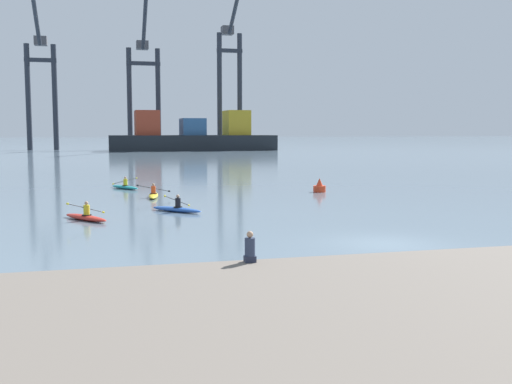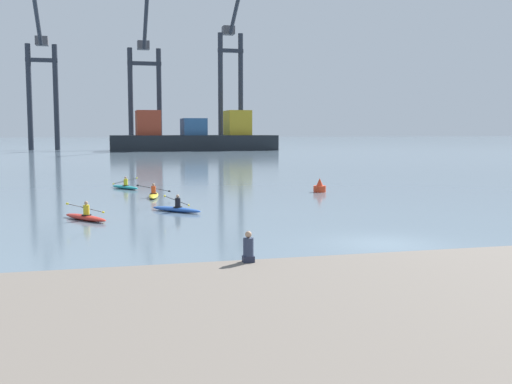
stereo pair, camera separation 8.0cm
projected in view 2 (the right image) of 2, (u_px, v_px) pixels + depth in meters
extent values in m
plane|color=slate|center=(385.00, 244.00, 23.88)|extent=(800.00, 800.00, 0.00)
cube|color=#1E2328|center=(194.00, 143.00, 137.02)|extent=(36.61, 10.70, 3.39)
cube|color=#993823|center=(148.00, 123.00, 134.11)|extent=(5.13, 7.49, 5.42)
cube|color=#2D5684|center=(194.00, 127.00, 136.67)|extent=(5.13, 7.49, 3.74)
cube|color=#B29323|center=(237.00, 123.00, 139.05)|extent=(5.13, 7.49, 5.57)
cylinder|color=#232833|center=(29.00, 97.00, 138.35)|extent=(1.20, 1.20, 23.92)
cylinder|color=#232833|center=(56.00, 98.00, 139.77)|extent=(1.20, 1.20, 23.92)
cube|color=#232833|center=(41.00, 60.00, 138.23)|extent=(6.98, 0.90, 0.90)
cylinder|color=#232833|center=(37.00, 15.00, 129.78)|extent=(0.90, 16.21, 10.76)
cube|color=#47474C|center=(42.00, 41.00, 140.18)|extent=(2.80, 2.80, 2.00)
cylinder|color=#232833|center=(131.00, 99.00, 145.30)|extent=(1.20, 1.20, 23.93)
cylinder|color=#232833|center=(159.00, 99.00, 146.97)|extent=(1.20, 1.20, 23.93)
cube|color=#232833|center=(144.00, 63.00, 145.30)|extent=(7.98, 0.90, 0.90)
cylinder|color=#232833|center=(146.00, 21.00, 138.17)|extent=(0.90, 13.52, 11.23)
cube|color=#47474C|center=(143.00, 45.00, 147.25)|extent=(2.80, 2.80, 2.00)
cylinder|color=#232833|center=(221.00, 91.00, 147.48)|extent=(1.20, 1.20, 27.77)
cylinder|color=#232833|center=(241.00, 92.00, 148.71)|extent=(1.20, 1.20, 27.77)
cube|color=#232833|center=(231.00, 51.00, 147.12)|extent=(6.20, 0.90, 0.90)
cylinder|color=#232833|center=(236.00, 7.00, 139.82)|extent=(0.90, 13.81, 10.26)
cube|color=#47474C|center=(228.00, 30.00, 149.01)|extent=(2.80, 2.80, 2.00)
cylinder|color=red|center=(320.00, 189.00, 44.12)|extent=(0.90, 0.90, 0.45)
cone|color=red|center=(320.00, 182.00, 44.07)|extent=(0.49, 0.49, 0.55)
ellipsoid|color=#2856B2|center=(176.00, 209.00, 33.36)|extent=(2.73, 2.92, 0.26)
torus|color=black|center=(178.00, 207.00, 33.29)|extent=(0.69, 0.69, 0.05)
cylinder|color=black|center=(178.00, 203.00, 33.26)|extent=(0.30, 0.30, 0.50)
sphere|color=tan|center=(178.00, 196.00, 33.23)|extent=(0.19, 0.19, 0.19)
cylinder|color=black|center=(177.00, 201.00, 33.28)|extent=(1.50, 1.37, 0.73)
ellipsoid|color=yellow|center=(165.00, 196.00, 32.42)|extent=(0.18, 0.17, 0.16)
ellipsoid|color=yellow|center=(189.00, 205.00, 34.14)|extent=(0.18, 0.17, 0.16)
ellipsoid|color=teal|center=(125.00, 187.00, 46.47)|extent=(2.25, 3.23, 0.26)
torus|color=black|center=(126.00, 185.00, 46.39)|extent=(0.67, 0.67, 0.05)
cylinder|color=gold|center=(126.00, 182.00, 46.37)|extent=(0.30, 0.30, 0.50)
sphere|color=tan|center=(126.00, 178.00, 46.33)|extent=(0.19, 0.19, 0.19)
cylinder|color=black|center=(125.00, 181.00, 46.39)|extent=(1.81, 1.09, 0.36)
ellipsoid|color=yellow|center=(113.00, 184.00, 45.68)|extent=(0.19, 0.13, 0.14)
ellipsoid|color=yellow|center=(137.00, 178.00, 47.10)|extent=(0.19, 0.13, 0.14)
ellipsoid|color=red|center=(85.00, 218.00, 30.23)|extent=(2.41, 3.15, 0.26)
torus|color=black|center=(86.00, 215.00, 30.15)|extent=(0.68, 0.68, 0.05)
cylinder|color=gold|center=(86.00, 210.00, 30.13)|extent=(0.30, 0.30, 0.50)
sphere|color=tan|center=(86.00, 203.00, 30.09)|extent=(0.19, 0.19, 0.19)
cylinder|color=black|center=(86.00, 208.00, 30.15)|extent=(1.69, 1.16, 0.65)
ellipsoid|color=yellow|center=(67.00, 204.00, 29.37)|extent=(0.19, 0.15, 0.16)
ellipsoid|color=yellow|center=(103.00, 212.00, 30.93)|extent=(0.19, 0.15, 0.16)
ellipsoid|color=yellow|center=(154.00, 195.00, 40.54)|extent=(1.04, 3.45, 0.26)
torus|color=black|center=(154.00, 194.00, 40.43)|extent=(0.55, 0.55, 0.05)
cylinder|color=#DB471E|center=(153.00, 190.00, 40.41)|extent=(0.30, 0.30, 0.50)
sphere|color=tan|center=(153.00, 185.00, 40.37)|extent=(0.19, 0.19, 0.19)
cylinder|color=black|center=(153.00, 188.00, 40.45)|extent=(2.05, 0.30, 0.44)
ellipsoid|color=black|center=(138.00, 185.00, 40.30)|extent=(0.20, 0.07, 0.14)
ellipsoid|color=black|center=(169.00, 191.00, 40.59)|extent=(0.20, 0.07, 0.14)
cube|color=#23283D|center=(248.00, 259.00, 17.48)|extent=(0.32, 0.28, 0.18)
cylinder|color=#2D3851|center=(248.00, 247.00, 17.44)|extent=(0.30, 0.30, 0.52)
sphere|color=tan|center=(248.00, 234.00, 17.41)|extent=(0.19, 0.19, 0.19)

